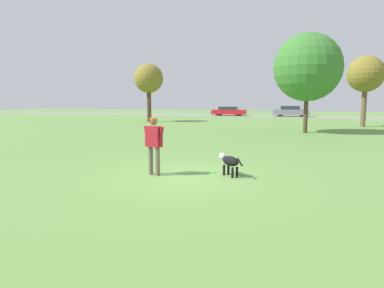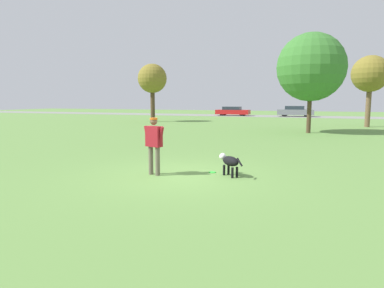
{
  "view_description": "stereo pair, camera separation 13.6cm",
  "coord_description": "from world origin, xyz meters",
  "views": [
    {
      "loc": [
        3.56,
        -8.77,
        2.12
      ],
      "look_at": [
        0.37,
        0.15,
        0.9
      ],
      "focal_mm": 32.0,
      "sensor_mm": 36.0,
      "label": 1
    },
    {
      "loc": [
        3.69,
        -8.73,
        2.12
      ],
      "look_at": [
        0.37,
        0.15,
        0.9
      ],
      "focal_mm": 32.0,
      "sensor_mm": 36.0,
      "label": 2
    }
  ],
  "objects": [
    {
      "name": "tree_far_left",
      "position": [
        -11.78,
        21.57,
        4.15
      ],
      "size": [
        2.82,
        2.82,
        5.62
      ],
      "color": "#4C3826",
      "rests_on": "ground_plane"
    },
    {
      "name": "far_road_strip",
      "position": [
        0.0,
        37.29,
        0.01
      ],
      "size": [
        120.0,
        6.0,
        0.01
      ],
      "color": "gray",
      "rests_on": "ground_plane"
    },
    {
      "name": "tree_mid_center",
      "position": [
        3.02,
        14.61,
        4.18
      ],
      "size": [
        4.31,
        4.31,
        6.34
      ],
      "color": "#4C3826",
      "rests_on": "ground_plane"
    },
    {
      "name": "ground_plane",
      "position": [
        0.0,
        0.0,
        0.0
      ],
      "size": [
        120.0,
        120.0,
        0.0
      ],
      "primitive_type": "plane",
      "color": "#608C42"
    },
    {
      "name": "parked_car_grey",
      "position": [
        0.71,
        37.24,
        0.68
      ],
      "size": [
        4.53,
        1.74,
        1.36
      ],
      "rotation": [
        0.0,
        0.0,
        0.02
      ],
      "color": "slate",
      "rests_on": "ground_plane"
    },
    {
      "name": "parked_car_red",
      "position": [
        -7.51,
        37.04,
        0.61
      ],
      "size": [
        4.54,
        1.84,
        1.23
      ],
      "rotation": [
        0.0,
        0.0,
        0.01
      ],
      "color": "red",
      "rests_on": "ground_plane"
    },
    {
      "name": "frisbee",
      "position": [
        0.79,
        0.73,
        0.01
      ],
      "size": [
        0.21,
        0.21,
        0.02
      ],
      "color": "#33D838",
      "rests_on": "ground_plane"
    },
    {
      "name": "tree_far_right",
      "position": [
        7.21,
        21.45,
        4.1
      ],
      "size": [
        2.82,
        2.82,
        5.56
      ],
      "color": "brown",
      "rests_on": "ground_plane"
    },
    {
      "name": "person",
      "position": [
        -0.67,
        -0.14,
        0.97
      ],
      "size": [
        0.73,
        0.35,
        1.63
      ],
      "rotation": [
        0.0,
        0.0,
        -0.29
      ],
      "color": "#665B4C",
      "rests_on": "ground_plane"
    },
    {
      "name": "dog",
      "position": [
        1.37,
        0.47,
        0.41
      ],
      "size": [
        0.86,
        0.78,
        0.6
      ],
      "rotation": [
        0.0,
        0.0,
        2.42
      ],
      "color": "black",
      "rests_on": "ground_plane"
    }
  ]
}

